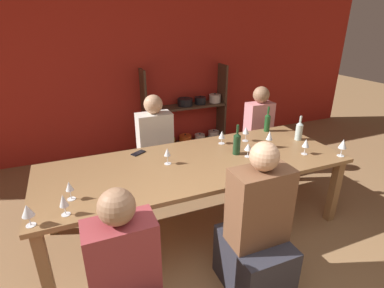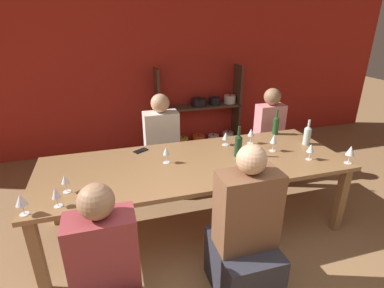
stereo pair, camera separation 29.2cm
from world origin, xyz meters
name	(u,v)px [view 1 (the left image)]	position (x,y,z in m)	size (l,w,h in m)	color
wall_back_red	(126,67)	(0.00, 3.83, 1.35)	(8.80, 0.06, 2.70)	red
shelf_unit	(189,118)	(0.96, 3.63, 0.47)	(1.41, 0.30, 1.33)	#4C3828
dining_table	(196,168)	(0.18, 1.53, 0.68)	(2.94, 1.08, 0.75)	olive
wine_bottle_green	(237,143)	(0.63, 1.55, 0.87)	(0.07, 0.07, 0.32)	#19381E
wine_bottle_dark	(267,122)	(1.32, 1.99, 0.87)	(0.07, 0.07, 0.31)	#1E4C23
wine_bottle_amber	(299,130)	(1.48, 1.61, 0.86)	(0.08, 0.08, 0.28)	#B2C6C1
wine_glass_white_a	(69,187)	(-0.97, 1.31, 0.86)	(0.06, 0.06, 0.15)	white
wine_glass_red_a	(246,131)	(0.91, 1.81, 0.87)	(0.07, 0.07, 0.17)	white
wine_glass_white_b	(270,136)	(1.04, 1.56, 0.88)	(0.07, 0.07, 0.19)	white
wine_glass_red_b	(63,201)	(-1.01, 1.11, 0.86)	(0.06, 0.06, 0.17)	white
wine_glass_white_c	(343,144)	(1.58, 1.10, 0.88)	(0.08, 0.08, 0.18)	white
wine_glass_white_d	(306,144)	(1.27, 1.27, 0.87)	(0.07, 0.07, 0.16)	white
wine_glass_white_e	(222,135)	(0.62, 1.85, 0.85)	(0.07, 0.07, 0.15)	white
wine_glass_white_f	(167,153)	(-0.09, 1.60, 0.87)	(0.07, 0.07, 0.16)	white
wine_glass_red_c	(248,147)	(0.70, 1.44, 0.85)	(0.07, 0.07, 0.14)	white
wine_glass_white_g	(27,211)	(-1.23, 1.08, 0.87)	(0.08, 0.08, 0.16)	white
cell_phone	(138,153)	(-0.29, 1.94, 0.76)	(0.16, 0.14, 0.01)	black
person_near_a	(256,240)	(0.30, 0.65, 0.46)	(0.44, 0.55, 1.28)	#2D2D38
person_far_a	(156,156)	(0.02, 2.43, 0.45)	(0.41, 0.52, 1.23)	#2D2D38
person_near_b	(126,287)	(-0.71, 0.64, 0.42)	(0.43, 0.54, 1.15)	#2D2D38
person_far_b	(257,141)	(1.46, 2.36, 0.46)	(0.36, 0.45, 1.22)	#2D2D38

